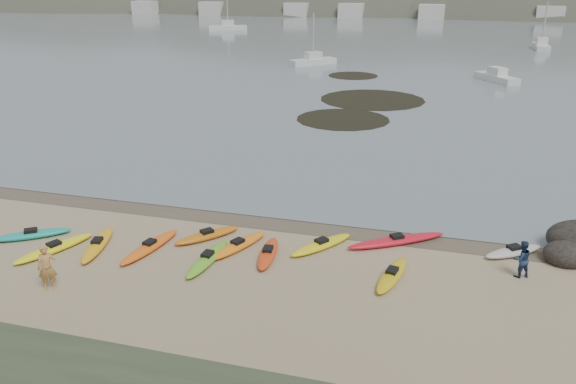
% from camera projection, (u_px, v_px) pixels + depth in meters
% --- Properties ---
extents(ground, '(600.00, 600.00, 0.00)m').
position_uv_depth(ground, '(288.00, 220.00, 27.79)').
color(ground, tan).
rests_on(ground, ground).
extents(wet_sand, '(60.00, 60.00, 0.00)m').
position_uv_depth(wet_sand, '(286.00, 223.00, 27.52)').
color(wet_sand, brown).
rests_on(wet_sand, ground).
extents(kayaks, '(24.28, 8.29, 0.34)m').
position_uv_depth(kayaks, '(236.00, 247.00, 24.62)').
color(kayaks, '#6CC327').
rests_on(kayaks, ground).
extents(person_west, '(0.81, 0.74, 1.87)m').
position_uv_depth(person_west, '(47.00, 268.00, 21.34)').
color(person_west, tan).
rests_on(person_west, ground).
extents(person_east, '(0.94, 0.86, 1.56)m').
position_uv_depth(person_east, '(521.00, 259.00, 22.32)').
color(person_east, navy).
rests_on(person_east, ground).
extents(kelp_mats, '(12.21, 29.18, 0.04)m').
position_uv_depth(kelp_mats, '(360.00, 100.00, 54.87)').
color(kelp_mats, black).
rests_on(kelp_mats, water).
extents(moored_boats, '(98.88, 69.83, 1.18)m').
position_uv_depth(moored_boats, '(412.00, 41.00, 100.45)').
color(moored_boats, silver).
rests_on(moored_boats, ground).
extents(far_hills, '(550.00, 135.00, 80.00)m').
position_uv_depth(far_hills, '(542.00, 59.00, 198.10)').
color(far_hills, '#384235').
rests_on(far_hills, ground).
extents(far_town, '(199.00, 5.00, 4.00)m').
position_uv_depth(far_town, '(448.00, 12.00, 155.96)').
color(far_town, beige).
rests_on(far_town, ground).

